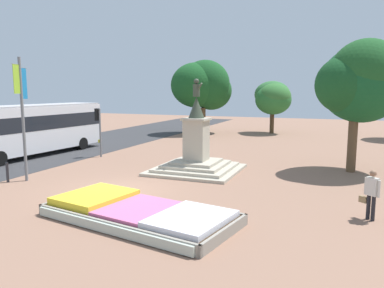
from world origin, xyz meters
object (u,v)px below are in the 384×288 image
statue_monument (196,155)px  flower_planter (136,212)px  kerb_bollard_mid_a (7,172)px  city_bus (29,127)px  banner_pole (23,114)px  pedestrian_with_handbag (371,192)px  traffic_light_mid_block (99,123)px

statue_monument → flower_planter: bearing=-83.9°
flower_planter → kerb_bollard_mid_a: (-8.40, 2.32, 0.27)m
kerb_bollard_mid_a → city_bus: bearing=126.9°
flower_planter → banner_pole: 8.83m
banner_pole → pedestrian_with_handbag: (15.23, 0.03, -2.30)m
flower_planter → banner_pole: (-7.78, 2.87, 3.04)m
banner_pole → kerb_bollard_mid_a: banner_pole is taller
pedestrian_with_handbag → kerb_bollard_mid_a: 15.86m
traffic_light_mid_block → banner_pole: banner_pole is taller
statue_monument → traffic_light_mid_block: bearing=166.6°
traffic_light_mid_block → banner_pole: size_ratio=0.54×
traffic_light_mid_block → banner_pole: bearing=-84.8°
flower_planter → traffic_light_mid_block: 13.04m
statue_monument → pedestrian_with_handbag: size_ratio=2.88×
traffic_light_mid_block → banner_pole: (0.63, -6.89, 1.06)m
pedestrian_with_handbag → flower_planter: bearing=-158.7°
kerb_bollard_mid_a → flower_planter: bearing=-15.4°
pedestrian_with_handbag → city_bus: bearing=165.3°
traffic_light_mid_block → city_bus: 4.69m
statue_monument → city_bus: bearing=178.8°
flower_planter → pedestrian_with_handbag: size_ratio=4.11×
city_bus → kerb_bollard_mid_a: bearing=-53.1°
traffic_light_mid_block → kerb_bollard_mid_a: size_ratio=3.23×
banner_pole → city_bus: bearing=133.4°
flower_planter → city_bus: city_bus is taller
flower_planter → pedestrian_with_handbag: pedestrian_with_handbag is taller
traffic_light_mid_block → pedestrian_with_handbag: 17.32m
banner_pole → traffic_light_mid_block: bearing=95.2°
pedestrian_with_handbag → kerb_bollard_mid_a: (-15.85, -0.59, -0.47)m
banner_pole → pedestrian_with_handbag: size_ratio=3.42×
statue_monument → city_bus: 12.04m
banner_pole → city_bus: (-5.05, 5.35, -1.32)m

